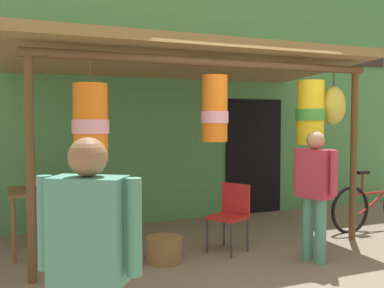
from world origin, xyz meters
name	(u,v)px	position (x,y,z in m)	size (l,w,h in m)	color
ground_plane	(248,257)	(0.00, 0.00, 0.00)	(30.00, 30.00, 0.00)	#756656
shop_facade	(179,83)	(0.01, 2.29, 2.26)	(9.58, 0.29, 4.52)	#47844C
market_stall_canopy	(191,75)	(-0.33, 0.97, 2.25)	(4.65, 2.62, 2.59)	brown
display_table	(63,194)	(-2.00, 1.19, 0.71)	(1.29, 0.75, 0.79)	brown
flower_heap_on_table	(61,182)	(-2.03, 1.19, 0.86)	(0.78, 0.54, 0.14)	orange
folding_chair	(231,211)	(-0.07, 0.30, 0.50)	(0.54, 0.54, 0.84)	#AD1E1E
wicker_basket_by_table	(164,249)	(-0.99, 0.20, 0.15)	(0.42, 0.42, 0.29)	brown
parked_bicycle	(376,206)	(2.48, 0.45, 0.35)	(1.75, 0.44, 0.92)	black
customer_foreground	(89,257)	(-2.28, -2.22, 0.91)	(0.51, 0.41, 1.56)	#B23347
shopper_by_bananas	(315,186)	(0.61, -0.46, 0.89)	(0.31, 0.58, 1.52)	#4C8E7A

